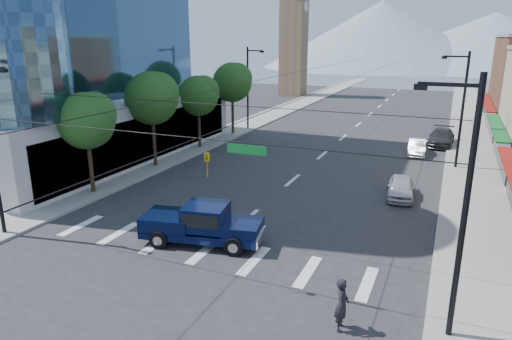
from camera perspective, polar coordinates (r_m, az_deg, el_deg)
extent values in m
plane|color=#28282B|center=(21.37, -7.94, -11.71)|extent=(160.00, 160.00, 0.00)
cube|color=gray|center=(61.00, 1.85, 6.91)|extent=(4.00, 120.00, 0.15)
cube|color=gray|center=(56.90, 25.02, 4.71)|extent=(4.00, 120.00, 0.15)
cube|color=#B7B7B2|center=(47.88, -27.04, 5.51)|extent=(29.00, 26.00, 5.00)
cube|color=#8C6B4C|center=(82.41, 4.73, 15.52)|extent=(4.00, 4.00, 18.00)
cone|color=gray|center=(167.89, 15.39, 16.04)|extent=(80.00, 80.00, 22.00)
cone|color=gray|center=(176.29, 27.49, 14.17)|extent=(90.00, 90.00, 18.00)
cylinder|color=black|center=(31.55, -20.01, 1.14)|extent=(0.28, 0.28, 4.55)
sphere|color=#1C4617|center=(31.02, -20.48, 5.78)|extent=(3.64, 3.64, 3.64)
sphere|color=#1C4617|center=(30.90, -19.62, 6.58)|extent=(2.86, 2.86, 2.86)
cylinder|color=black|center=(36.72, -12.65, 4.21)|extent=(0.28, 0.28, 5.11)
sphere|color=#1C4617|center=(36.24, -12.94, 8.73)|extent=(4.09, 4.09, 4.09)
sphere|color=#1C4617|center=(36.20, -12.18, 9.41)|extent=(3.21, 3.21, 3.21)
cylinder|color=black|center=(42.51, -7.12, 5.70)|extent=(0.28, 0.28, 4.55)
sphere|color=#1C4617|center=(42.12, -7.25, 9.18)|extent=(3.64, 3.64, 3.64)
sphere|color=#1C4617|center=(42.13, -6.58, 9.75)|extent=(2.86, 2.86, 2.86)
cylinder|color=black|center=(48.54, -2.94, 7.45)|extent=(0.28, 0.28, 5.11)
sphere|color=#1C4617|center=(48.18, -2.99, 10.88)|extent=(4.09, 4.09, 4.09)
sphere|color=#1C4617|center=(48.24, -2.40, 11.37)|extent=(3.21, 3.21, 3.21)
cylinder|color=black|center=(15.98, 24.60, -5.28)|extent=(0.20, 0.20, 9.00)
cylinder|color=black|center=(18.45, -10.29, 4.22)|extent=(21.60, 0.04, 0.04)
imported|color=gold|center=(17.93, -6.12, 0.59)|extent=(0.16, 0.20, 1.00)
cube|color=#0C6626|center=(16.98, -1.18, 2.58)|extent=(1.60, 0.06, 0.35)
cylinder|color=black|center=(50.81, -1.05, 10.07)|extent=(0.20, 0.20, 9.00)
cube|color=black|center=(50.17, -0.10, 14.69)|extent=(1.80, 0.12, 0.12)
cube|color=black|center=(49.86, 0.77, 14.56)|extent=(0.40, 0.25, 0.18)
cylinder|color=black|center=(38.40, 24.38, 6.63)|extent=(0.20, 0.20, 9.00)
cube|color=black|center=(38.03, 23.73, 12.87)|extent=(1.80, 0.12, 0.12)
cube|color=black|center=(38.05, 22.48, 12.85)|extent=(0.40, 0.25, 0.18)
cube|color=#070F33|center=(23.18, -6.72, -7.71)|extent=(6.26, 3.28, 0.38)
cube|color=#070F33|center=(22.45, -1.61, -7.21)|extent=(2.10, 2.35, 0.59)
cube|color=#070F33|center=(22.78, -6.28, -5.77)|extent=(2.41, 2.36, 1.19)
cube|color=black|center=(22.74, -6.28, -5.52)|extent=(2.20, 2.35, 0.65)
cube|color=#070F33|center=(23.57, -10.77, -6.19)|extent=(2.86, 2.61, 0.70)
cube|color=silver|center=(22.45, 0.57, -8.41)|extent=(0.53, 2.04, 0.38)
cube|color=silver|center=(24.25, -13.45, -6.95)|extent=(0.53, 2.04, 0.32)
cylinder|color=black|center=(21.84, -2.80, -9.58)|extent=(0.95, 0.50, 0.91)
cylinder|color=black|center=(23.64, -1.52, -7.47)|extent=(0.95, 0.50, 0.91)
cylinder|color=black|center=(23.02, -12.05, -8.53)|extent=(0.95, 0.50, 0.91)
cylinder|color=black|center=(24.74, -10.13, -6.62)|extent=(0.95, 0.50, 0.91)
imported|color=black|center=(16.88, 10.69, -16.18)|extent=(0.55, 0.77, 1.98)
imported|color=silver|center=(30.79, 17.67, -2.08)|extent=(1.98, 4.16, 1.37)
imported|color=silver|center=(42.58, 19.48, 2.71)|extent=(1.67, 4.19, 1.36)
imported|color=#313033|center=(47.11, 22.12, 3.81)|extent=(2.51, 5.51, 1.57)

